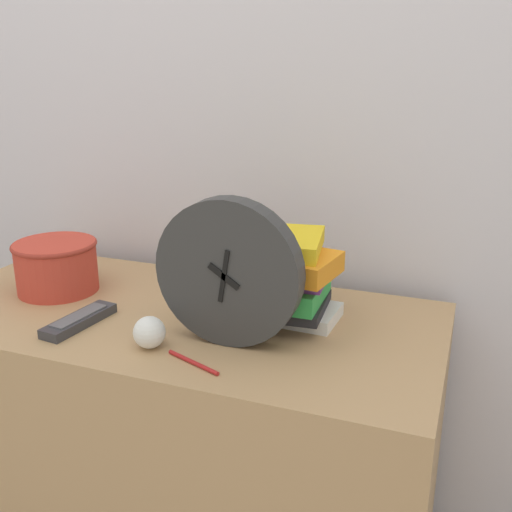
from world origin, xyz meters
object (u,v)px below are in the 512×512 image
at_px(crumpled_paper_ball, 149,332).
at_px(pen, 193,362).
at_px(tv_remote, 79,320).
at_px(desk_clock, 228,273).
at_px(basket, 56,264).
at_px(book_stack, 281,278).

bearing_deg(crumpled_paper_ball, pen, -16.74).
bearing_deg(tv_remote, desk_clock, 6.41).
height_order(crumpled_paper_ball, pen, crumpled_paper_ball).
xyz_separation_m(desk_clock, tv_remote, (-0.33, -0.04, -0.13)).
xyz_separation_m(desk_clock, pen, (-0.03, -0.11, -0.14)).
bearing_deg(basket, book_stack, 2.93).
bearing_deg(pen, book_stack, 70.94).
bearing_deg(book_stack, basket, -177.07).
bearing_deg(pen, basket, 155.03).
bearing_deg(tv_remote, basket, 138.68).
bearing_deg(tv_remote, book_stack, 24.65).
bearing_deg(book_stack, tv_remote, -155.35).
bearing_deg(desk_clock, basket, 167.29).
bearing_deg(desk_clock, crumpled_paper_ball, -151.41).
bearing_deg(book_stack, desk_clock, -112.78).
distance_m(basket, crumpled_paper_ball, 0.41).
bearing_deg(desk_clock, pen, -103.92).
relative_size(basket, crumpled_paper_ball, 3.14).
distance_m(basket, pen, 0.52).
relative_size(book_stack, tv_remote, 1.31).
xyz_separation_m(book_stack, pen, (-0.09, -0.25, -0.09)).
height_order(basket, pen, basket).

